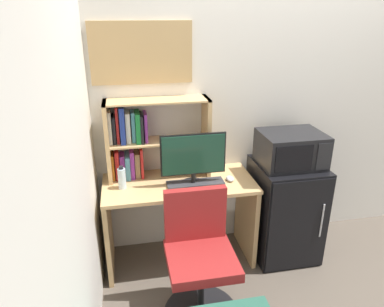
{
  "coord_description": "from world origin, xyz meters",
  "views": [
    {
      "loc": [
        -1.33,
        -2.83,
        2.04
      ],
      "look_at": [
        -0.84,
        -0.31,
        1.0
      ],
      "focal_mm": 33.49,
      "sensor_mm": 36.0,
      "label": 1
    }
  ],
  "objects_px": {
    "desk_chair": "(199,264)",
    "keyboard": "(195,183)",
    "monitor": "(193,158)",
    "computer_mouse": "(230,179)",
    "microwave": "(291,149)",
    "mini_fridge": "(284,209)",
    "hutch_bookshelf": "(142,138)",
    "water_bottle": "(122,178)",
    "wall_corkboard": "(142,53)"
  },
  "relations": [
    {
      "from": "desk_chair",
      "to": "keyboard",
      "type": "bearing_deg",
      "value": 81.55
    },
    {
      "from": "monitor",
      "to": "keyboard",
      "type": "xyz_separation_m",
      "value": [
        0.02,
        -0.0,
        -0.22
      ]
    },
    {
      "from": "computer_mouse",
      "to": "desk_chair",
      "type": "relative_size",
      "value": 0.1
    },
    {
      "from": "keyboard",
      "to": "computer_mouse",
      "type": "relative_size",
      "value": 4.92
    },
    {
      "from": "microwave",
      "to": "mini_fridge",
      "type": "bearing_deg",
      "value": -90.18
    },
    {
      "from": "hutch_bookshelf",
      "to": "computer_mouse",
      "type": "distance_m",
      "value": 0.78
    },
    {
      "from": "mini_fridge",
      "to": "computer_mouse",
      "type": "bearing_deg",
      "value": 179.53
    },
    {
      "from": "water_bottle",
      "to": "computer_mouse",
      "type": "bearing_deg",
      "value": -2.24
    },
    {
      "from": "water_bottle",
      "to": "microwave",
      "type": "distance_m",
      "value": 1.37
    },
    {
      "from": "monitor",
      "to": "microwave",
      "type": "bearing_deg",
      "value": 0.55
    },
    {
      "from": "keyboard",
      "to": "mini_fridge",
      "type": "relative_size",
      "value": 0.53
    },
    {
      "from": "water_bottle",
      "to": "hutch_bookshelf",
      "type": "bearing_deg",
      "value": 47.56
    },
    {
      "from": "water_bottle",
      "to": "wall_corkboard",
      "type": "xyz_separation_m",
      "value": [
        0.21,
        0.29,
        0.89
      ]
    },
    {
      "from": "water_bottle",
      "to": "mini_fridge",
      "type": "bearing_deg",
      "value": -1.59
    },
    {
      "from": "monitor",
      "to": "computer_mouse",
      "type": "height_order",
      "value": "monitor"
    },
    {
      "from": "keyboard",
      "to": "computer_mouse",
      "type": "distance_m",
      "value": 0.29
    },
    {
      "from": "monitor",
      "to": "microwave",
      "type": "distance_m",
      "value": 0.81
    },
    {
      "from": "hutch_bookshelf",
      "to": "computer_mouse",
      "type": "height_order",
      "value": "hutch_bookshelf"
    },
    {
      "from": "monitor",
      "to": "wall_corkboard",
      "type": "xyz_separation_m",
      "value": [
        -0.34,
        0.33,
        0.75
      ]
    },
    {
      "from": "water_bottle",
      "to": "desk_chair",
      "type": "bearing_deg",
      "value": -49.48
    },
    {
      "from": "keyboard",
      "to": "mini_fridge",
      "type": "bearing_deg",
      "value": 0.68
    },
    {
      "from": "hutch_bookshelf",
      "to": "wall_corkboard",
      "type": "xyz_separation_m",
      "value": [
        0.04,
        0.09,
        0.65
      ]
    },
    {
      "from": "keyboard",
      "to": "desk_chair",
      "type": "xyz_separation_m",
      "value": [
        -0.08,
        -0.52,
        -0.36
      ]
    },
    {
      "from": "water_bottle",
      "to": "microwave",
      "type": "bearing_deg",
      "value": -1.46
    },
    {
      "from": "computer_mouse",
      "to": "desk_chair",
      "type": "bearing_deg",
      "value": -124.16
    },
    {
      "from": "mini_fridge",
      "to": "keyboard",
      "type": "bearing_deg",
      "value": -179.32
    },
    {
      "from": "microwave",
      "to": "desk_chair",
      "type": "relative_size",
      "value": 0.55
    },
    {
      "from": "water_bottle",
      "to": "desk_chair",
      "type": "height_order",
      "value": "water_bottle"
    },
    {
      "from": "monitor",
      "to": "computer_mouse",
      "type": "distance_m",
      "value": 0.37
    },
    {
      "from": "computer_mouse",
      "to": "wall_corkboard",
      "type": "height_order",
      "value": "wall_corkboard"
    },
    {
      "from": "hutch_bookshelf",
      "to": "monitor",
      "type": "bearing_deg",
      "value": -32.45
    },
    {
      "from": "keyboard",
      "to": "desk_chair",
      "type": "relative_size",
      "value": 0.5
    },
    {
      "from": "monitor",
      "to": "mini_fridge",
      "type": "distance_m",
      "value": 0.98
    },
    {
      "from": "hutch_bookshelf",
      "to": "computer_mouse",
      "type": "bearing_deg",
      "value": -18.62
    },
    {
      "from": "hutch_bookshelf",
      "to": "microwave",
      "type": "distance_m",
      "value": 1.2
    },
    {
      "from": "water_bottle",
      "to": "wall_corkboard",
      "type": "distance_m",
      "value": 0.96
    },
    {
      "from": "desk_chair",
      "to": "hutch_bookshelf",
      "type": "bearing_deg",
      "value": 112.09
    },
    {
      "from": "wall_corkboard",
      "to": "desk_chair",
      "type": "bearing_deg",
      "value": -72.33
    },
    {
      "from": "hutch_bookshelf",
      "to": "wall_corkboard",
      "type": "bearing_deg",
      "value": 68.56
    },
    {
      "from": "desk_chair",
      "to": "wall_corkboard",
      "type": "relative_size",
      "value": 1.18
    },
    {
      "from": "keyboard",
      "to": "computer_mouse",
      "type": "bearing_deg",
      "value": 2.69
    },
    {
      "from": "computer_mouse",
      "to": "microwave",
      "type": "xyz_separation_m",
      "value": [
        0.5,
        -0.0,
        0.22
      ]
    },
    {
      "from": "hutch_bookshelf",
      "to": "mini_fridge",
      "type": "distance_m",
      "value": 1.37
    },
    {
      "from": "computer_mouse",
      "to": "mini_fridge",
      "type": "distance_m",
      "value": 0.61
    },
    {
      "from": "keyboard",
      "to": "wall_corkboard",
      "type": "bearing_deg",
      "value": 136.38
    },
    {
      "from": "computer_mouse",
      "to": "wall_corkboard",
      "type": "xyz_separation_m",
      "value": [
        -0.64,
        0.32,
        0.96
      ]
    },
    {
      "from": "computer_mouse",
      "to": "microwave",
      "type": "distance_m",
      "value": 0.55
    },
    {
      "from": "keyboard",
      "to": "microwave",
      "type": "distance_m",
      "value": 0.82
    },
    {
      "from": "water_bottle",
      "to": "mini_fridge",
      "type": "height_order",
      "value": "water_bottle"
    },
    {
      "from": "water_bottle",
      "to": "mini_fridge",
      "type": "distance_m",
      "value": 1.42
    }
  ]
}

